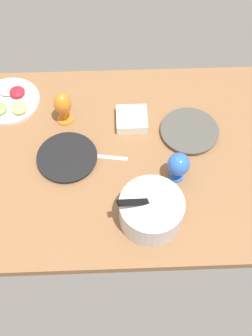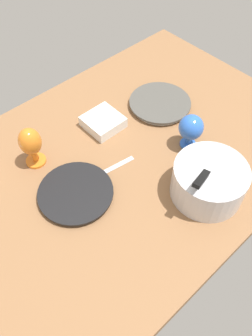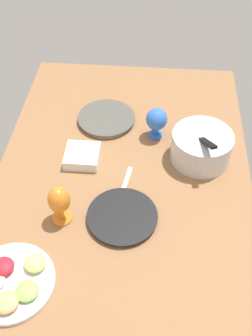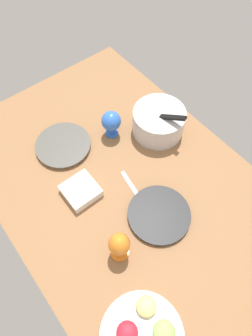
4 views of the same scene
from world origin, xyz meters
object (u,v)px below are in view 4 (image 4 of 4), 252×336
(square_bowl_white, at_px, (81,191))
(fruit_platter, at_px, (144,336))
(dinner_plate_left, at_px, (63,145))
(mixing_bowl, at_px, (159,121))
(hurricane_glass_orange, at_px, (119,245))
(hurricane_glass_blue, at_px, (111,122))
(dinner_plate_right, at_px, (159,215))

(square_bowl_white, bearing_deg, fruit_platter, -13.49)
(dinner_plate_left, relative_size, fruit_platter, 0.91)
(mixing_bowl, relative_size, fruit_platter, 0.89)
(mixing_bowl, bearing_deg, dinner_plate_left, -116.02)
(dinner_plate_left, distance_m, hurricane_glass_orange, 0.58)
(hurricane_glass_blue, bearing_deg, hurricane_glass_orange, -34.25)
(hurricane_glass_blue, bearing_deg, mixing_bowl, 56.97)
(dinner_plate_left, distance_m, hurricane_glass_blue, 0.26)
(square_bowl_white, bearing_deg, dinner_plate_left, 164.52)
(fruit_platter, height_order, hurricane_glass_blue, hurricane_glass_blue)
(square_bowl_white, bearing_deg, hurricane_glass_blue, 120.31)
(dinner_plate_right, bearing_deg, mixing_bowl, 138.98)
(dinner_plate_left, distance_m, mixing_bowl, 0.47)
(hurricane_glass_orange, relative_size, hurricane_glass_blue, 1.14)
(mixing_bowl, bearing_deg, hurricane_glass_orange, -55.29)
(dinner_plate_left, bearing_deg, dinner_plate_right, 12.66)
(dinner_plate_right, distance_m, square_bowl_white, 0.35)
(mixing_bowl, xyz_separation_m, hurricane_glass_blue, (-0.12, -0.19, 0.02))
(dinner_plate_left, bearing_deg, hurricane_glass_blue, 70.49)
(hurricane_glass_blue, bearing_deg, fruit_platter, -30.22)
(dinner_plate_left, relative_size, dinner_plate_right, 1.00)
(dinner_plate_right, bearing_deg, fruit_platter, -48.86)
(fruit_platter, relative_size, square_bowl_white, 2.06)
(dinner_plate_left, bearing_deg, fruit_platter, -14.11)
(dinner_plate_right, distance_m, hurricane_glass_blue, 0.49)
(dinner_plate_left, xyz_separation_m, square_bowl_white, (0.26, -0.07, 0.01))
(mixing_bowl, relative_size, hurricane_glass_orange, 1.56)
(dinner_plate_left, distance_m, square_bowl_white, 0.27)
(square_bowl_white, bearing_deg, dinner_plate_right, 33.89)
(mixing_bowl, height_order, hurricane_glass_blue, mixing_bowl)
(hurricane_glass_orange, distance_m, hurricane_glass_blue, 0.59)
(mixing_bowl, height_order, fruit_platter, mixing_bowl)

